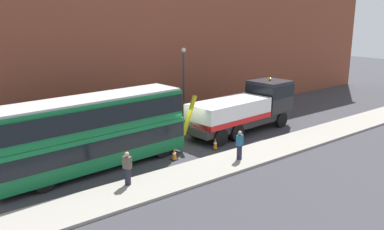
# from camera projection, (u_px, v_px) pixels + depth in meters

# --- Properties ---
(ground_plane) EXTENTS (120.00, 120.00, 0.00)m
(ground_plane) POSITION_uv_depth(u_px,v_px,m) (182.00, 146.00, 26.40)
(ground_plane) COLOR #38383D
(near_kerb) EXTENTS (60.00, 2.80, 0.15)m
(near_kerb) POSITION_uv_depth(u_px,v_px,m) (226.00, 163.00, 23.19)
(near_kerb) COLOR gray
(near_kerb) RESTS_ON ground_plane
(building_facade) EXTENTS (60.00, 1.50, 16.00)m
(building_facade) POSITION_uv_depth(u_px,v_px,m) (125.00, 18.00, 29.67)
(building_facade) COLOR brown
(building_facade) RESTS_ON ground_plane
(recovery_tow_truck) EXTENTS (10.21, 3.22, 3.67)m
(recovery_tow_truck) POSITION_uv_depth(u_px,v_px,m) (246.00, 108.00, 29.29)
(recovery_tow_truck) COLOR #2D2D2D
(recovery_tow_truck) RESTS_ON ground_plane
(double_decker_bus) EXTENTS (11.16, 3.27, 4.06)m
(double_decker_bus) POSITION_uv_depth(u_px,v_px,m) (93.00, 130.00, 22.01)
(double_decker_bus) COLOR #146B38
(double_decker_bus) RESTS_ON ground_plane
(pedestrian_onlooker) EXTENTS (0.42, 0.48, 1.71)m
(pedestrian_onlooker) POSITION_uv_depth(u_px,v_px,m) (127.00, 169.00, 19.92)
(pedestrian_onlooker) COLOR #232333
(pedestrian_onlooker) RESTS_ON near_kerb
(pedestrian_bystander) EXTENTS (0.45, 0.36, 1.71)m
(pedestrian_bystander) POSITION_uv_depth(u_px,v_px,m) (240.00, 145.00, 23.40)
(pedestrian_bystander) COLOR #232333
(pedestrian_bystander) RESTS_ON near_kerb
(traffic_cone_near_bus) EXTENTS (0.36, 0.36, 0.72)m
(traffic_cone_near_bus) POSITION_uv_depth(u_px,v_px,m) (174.00, 154.00, 23.83)
(traffic_cone_near_bus) COLOR orange
(traffic_cone_near_bus) RESTS_ON ground_plane
(traffic_cone_midway) EXTENTS (0.36, 0.36, 0.72)m
(traffic_cone_midway) POSITION_uv_depth(u_px,v_px,m) (215.00, 144.00, 25.72)
(traffic_cone_midway) COLOR orange
(traffic_cone_midway) RESTS_ON ground_plane
(street_lamp) EXTENTS (0.36, 0.36, 5.83)m
(street_lamp) POSITION_uv_depth(u_px,v_px,m) (184.00, 78.00, 31.38)
(street_lamp) COLOR #38383D
(street_lamp) RESTS_ON ground_plane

